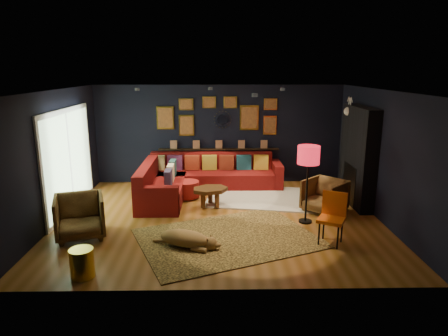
{
  "coord_description": "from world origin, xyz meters",
  "views": [
    {
      "loc": [
        -0.06,
        -7.75,
        3.0
      ],
      "look_at": [
        0.09,
        0.3,
        0.99
      ],
      "focal_mm": 32.0,
      "sensor_mm": 36.0,
      "label": 1
    }
  ],
  "objects_px": {
    "armchair_left": "(80,214)",
    "dog": "(184,235)",
    "coffee_table": "(210,191)",
    "pouf": "(187,189)",
    "gold_stool": "(82,263)",
    "armchair_right": "(325,194)",
    "sectional": "(194,180)",
    "orange_chair": "(333,214)",
    "floor_lamp": "(308,159)"
  },
  "relations": [
    {
      "from": "sectional",
      "to": "coffee_table",
      "type": "distance_m",
      "value": 1.18
    },
    {
      "from": "armchair_right",
      "to": "dog",
      "type": "height_order",
      "value": "armchair_right"
    },
    {
      "from": "armchair_right",
      "to": "orange_chair",
      "type": "distance_m",
      "value": 1.57
    },
    {
      "from": "orange_chair",
      "to": "sectional",
      "type": "bearing_deg",
      "value": 159.17
    },
    {
      "from": "pouf",
      "to": "orange_chair",
      "type": "bearing_deg",
      "value": -43.05
    },
    {
      "from": "sectional",
      "to": "pouf",
      "type": "distance_m",
      "value": 0.5
    },
    {
      "from": "pouf",
      "to": "gold_stool",
      "type": "bearing_deg",
      "value": -109.18
    },
    {
      "from": "coffee_table",
      "to": "armchair_right",
      "type": "height_order",
      "value": "armchair_right"
    },
    {
      "from": "sectional",
      "to": "armchair_left",
      "type": "bearing_deg",
      "value": -125.62
    },
    {
      "from": "floor_lamp",
      "to": "gold_stool",
      "type": "bearing_deg",
      "value": -150.93
    },
    {
      "from": "gold_stool",
      "to": "armchair_right",
      "type": "bearing_deg",
      "value": 31.93
    },
    {
      "from": "armchair_left",
      "to": "dog",
      "type": "height_order",
      "value": "armchair_left"
    },
    {
      "from": "sectional",
      "to": "armchair_left",
      "type": "relative_size",
      "value": 3.93
    },
    {
      "from": "orange_chair",
      "to": "dog",
      "type": "height_order",
      "value": "orange_chair"
    },
    {
      "from": "armchair_left",
      "to": "dog",
      "type": "xyz_separation_m",
      "value": [
        1.93,
        -0.46,
        -0.22
      ]
    },
    {
      "from": "coffee_table",
      "to": "pouf",
      "type": "distance_m",
      "value": 0.86
    },
    {
      "from": "armchair_left",
      "to": "armchair_right",
      "type": "relative_size",
      "value": 1.09
    },
    {
      "from": "pouf",
      "to": "gold_stool",
      "type": "relative_size",
      "value": 1.31
    },
    {
      "from": "orange_chair",
      "to": "armchair_left",
      "type": "bearing_deg",
      "value": -155.38
    },
    {
      "from": "coffee_table",
      "to": "dog",
      "type": "bearing_deg",
      "value": -101.31
    },
    {
      "from": "sectional",
      "to": "orange_chair",
      "type": "height_order",
      "value": "orange_chair"
    },
    {
      "from": "armchair_left",
      "to": "armchair_right",
      "type": "distance_m",
      "value": 4.94
    },
    {
      "from": "coffee_table",
      "to": "dog",
      "type": "distance_m",
      "value": 2.1
    },
    {
      "from": "gold_stool",
      "to": "floor_lamp",
      "type": "bearing_deg",
      "value": 29.07
    },
    {
      "from": "floor_lamp",
      "to": "dog",
      "type": "xyz_separation_m",
      "value": [
        -2.34,
        -1.1,
        -1.1
      ]
    },
    {
      "from": "armchair_left",
      "to": "dog",
      "type": "bearing_deg",
      "value": -31.93
    },
    {
      "from": "coffee_table",
      "to": "armchair_left",
      "type": "bearing_deg",
      "value": -145.76
    },
    {
      "from": "sectional",
      "to": "gold_stool",
      "type": "relative_size",
      "value": 7.77
    },
    {
      "from": "armchair_right",
      "to": "floor_lamp",
      "type": "relative_size",
      "value": 0.51
    },
    {
      "from": "armchair_left",
      "to": "dog",
      "type": "distance_m",
      "value": 2.0
    },
    {
      "from": "gold_stool",
      "to": "orange_chair",
      "type": "xyz_separation_m",
      "value": [
        4.02,
        1.14,
        0.32
      ]
    },
    {
      "from": "armchair_left",
      "to": "floor_lamp",
      "type": "distance_m",
      "value": 4.4
    },
    {
      "from": "floor_lamp",
      "to": "coffee_table",
      "type": "bearing_deg",
      "value": 153.6
    },
    {
      "from": "pouf",
      "to": "armchair_left",
      "type": "bearing_deg",
      "value": -128.58
    },
    {
      "from": "pouf",
      "to": "orange_chair",
      "type": "xyz_separation_m",
      "value": [
        2.73,
        -2.55,
        0.32
      ]
    },
    {
      "from": "coffee_table",
      "to": "floor_lamp",
      "type": "distance_m",
      "value": 2.35
    },
    {
      "from": "armchair_right",
      "to": "floor_lamp",
      "type": "bearing_deg",
      "value": -86.4
    },
    {
      "from": "dog",
      "to": "armchair_right",
      "type": "bearing_deg",
      "value": 51.05
    },
    {
      "from": "armchair_right",
      "to": "floor_lamp",
      "type": "height_order",
      "value": "floor_lamp"
    },
    {
      "from": "sectional",
      "to": "armchair_right",
      "type": "bearing_deg",
      "value": -27.47
    },
    {
      "from": "gold_stool",
      "to": "orange_chair",
      "type": "relative_size",
      "value": 0.48
    },
    {
      "from": "armchair_right",
      "to": "floor_lamp",
      "type": "distance_m",
      "value": 1.2
    },
    {
      "from": "coffee_table",
      "to": "armchair_right",
      "type": "distance_m",
      "value": 2.48
    },
    {
      "from": "dog",
      "to": "coffee_table",
      "type": "bearing_deg",
      "value": 99.31
    },
    {
      "from": "orange_chair",
      "to": "dog",
      "type": "bearing_deg",
      "value": -148.14
    },
    {
      "from": "sectional",
      "to": "gold_stool",
      "type": "height_order",
      "value": "sectional"
    },
    {
      "from": "pouf",
      "to": "dog",
      "type": "xyz_separation_m",
      "value": [
        0.15,
        -2.7,
        -0.01
      ]
    },
    {
      "from": "sectional",
      "to": "orange_chair",
      "type": "distance_m",
      "value": 3.98
    },
    {
      "from": "armchair_right",
      "to": "armchair_left",
      "type": "bearing_deg",
      "value": -120.02
    },
    {
      "from": "pouf",
      "to": "dog",
      "type": "distance_m",
      "value": 2.7
    }
  ]
}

